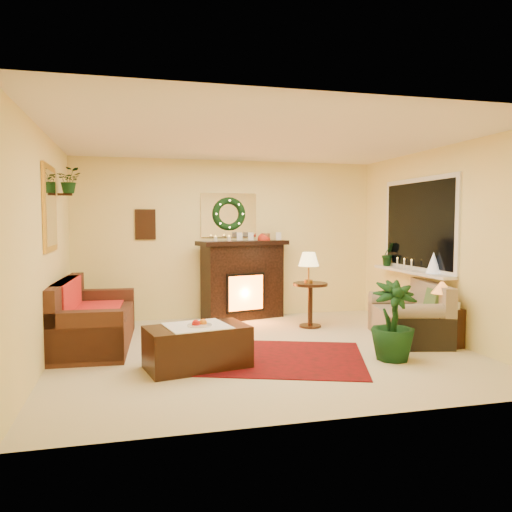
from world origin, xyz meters
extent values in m
plane|color=beige|center=(0.00, 0.00, 0.00)|extent=(5.00, 5.00, 0.00)
plane|color=white|center=(0.00, 0.00, 2.60)|extent=(5.00, 5.00, 0.00)
plane|color=#EFD88C|center=(0.00, 2.25, 1.30)|extent=(5.00, 5.00, 0.00)
plane|color=#EFD88C|center=(0.00, -2.25, 1.30)|extent=(5.00, 5.00, 0.00)
plane|color=#EFD88C|center=(-2.50, 0.00, 1.30)|extent=(4.50, 4.50, 0.00)
plane|color=#EFD88C|center=(2.50, 0.00, 1.30)|extent=(4.50, 4.50, 0.00)
cube|color=maroon|center=(0.00, -0.38, 0.01)|extent=(2.55, 2.22, 0.01)
cube|color=brown|center=(-2.04, 0.75, 0.43)|extent=(0.99, 2.03, 0.85)
cube|color=red|center=(-2.11, 0.90, 0.46)|extent=(0.76, 1.24, 0.02)
cube|color=black|center=(0.19, 2.04, 0.55)|extent=(1.39, 0.74, 1.21)
sphere|color=red|center=(0.55, 2.04, 1.30)|extent=(0.21, 0.21, 0.21)
cylinder|color=beige|center=(-0.26, 1.98, 1.26)|extent=(0.06, 0.06, 0.19)
cylinder|color=#F8F6CD|center=(-0.04, 1.99, 1.26)|extent=(0.06, 0.06, 0.19)
cube|color=white|center=(0.00, 2.23, 1.70)|extent=(0.92, 0.02, 0.72)
torus|color=#194719|center=(0.00, 2.19, 1.72)|extent=(0.55, 0.11, 0.55)
cube|color=#381E11|center=(-1.35, 2.23, 1.55)|extent=(0.32, 0.03, 0.48)
cube|color=gold|center=(-2.48, 0.30, 1.75)|extent=(0.03, 0.84, 1.00)
imported|color=#194719|center=(-2.34, 1.05, 1.97)|extent=(0.33, 0.28, 0.36)
cube|color=tan|center=(2.06, 0.08, 0.42)|extent=(1.05, 1.48, 0.77)
cube|color=white|center=(2.48, 0.55, 1.55)|extent=(0.03, 1.86, 1.36)
cube|color=black|center=(2.47, 0.55, 1.55)|extent=(0.02, 1.70, 1.22)
cube|color=white|center=(2.38, 0.55, 0.87)|extent=(0.22, 1.86, 0.04)
cone|color=white|center=(2.42, 0.07, 1.04)|extent=(0.19, 0.19, 0.29)
imported|color=#174D1D|center=(2.40, 1.27, 1.08)|extent=(0.27, 0.22, 0.49)
cylinder|color=#452817|center=(1.04, 1.13, 0.32)|extent=(0.67, 0.67, 0.67)
cone|color=#FFE38C|center=(1.00, 1.12, 0.88)|extent=(0.31, 0.31, 0.48)
cube|color=black|center=(2.26, -0.38, 0.27)|extent=(0.44, 0.44, 0.50)
cone|color=#FFAB19|center=(2.23, -0.41, 0.74)|extent=(0.26, 0.26, 0.38)
cube|color=black|center=(-0.89, -0.55, 0.21)|extent=(1.19, 0.81, 0.46)
cylinder|color=white|center=(-0.86, -0.58, 0.45)|extent=(0.27, 0.27, 0.06)
imported|color=#1C4A1F|center=(1.34, -0.79, 0.45)|extent=(1.71, 1.71, 2.73)
camera|label=1|loc=(-1.55, -5.91, 1.60)|focal=35.00mm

